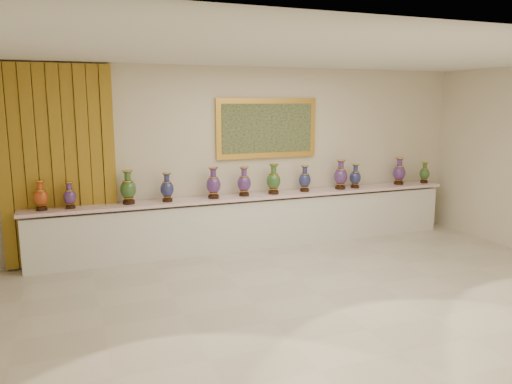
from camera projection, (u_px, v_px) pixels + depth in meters
ground at (318, 293)px, 6.42m from camera, size 8.00×8.00×0.00m
room at (96, 159)px, 7.49m from camera, size 8.00×8.00×8.00m
counter at (255, 221)px, 8.43m from camera, size 7.28×0.48×0.90m
vase_0 at (41, 197)px, 7.11m from camera, size 0.24×0.24×0.43m
vase_1 at (70, 197)px, 7.24m from camera, size 0.19×0.19×0.39m
vase_2 at (128, 189)px, 7.56m from camera, size 0.31×0.31×0.52m
vase_3 at (167, 189)px, 7.73m from camera, size 0.27×0.27×0.45m
vase_4 at (213, 184)px, 7.99m from camera, size 0.31×0.31×0.51m
vase_5 at (244, 183)px, 8.20m from camera, size 0.28×0.28×0.48m
vase_6 at (274, 181)px, 8.37m from camera, size 0.31×0.31×0.51m
vase_7 at (305, 180)px, 8.60m from camera, size 0.23×0.23×0.45m
vase_8 at (341, 176)px, 8.83m from camera, size 0.31×0.31×0.52m
vase_9 at (355, 177)px, 8.95m from camera, size 0.26×0.26×0.43m
vase_10 at (399, 172)px, 9.33m from camera, size 0.29×0.29×0.50m
vase_11 at (424, 174)px, 9.50m from camera, size 0.20×0.20×0.40m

